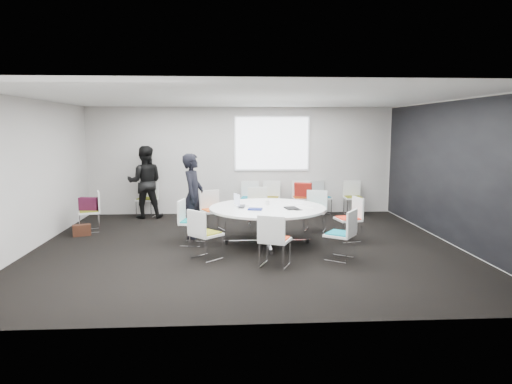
{
  "coord_description": "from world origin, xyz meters",
  "views": [
    {
      "loc": [
        -0.32,
        -8.51,
        2.25
      ],
      "look_at": [
        0.2,
        0.4,
        1.0
      ],
      "focal_mm": 32.0,
      "sensor_mm": 36.0,
      "label": 1
    }
  ],
  "objects": [
    {
      "name": "conference_table",
      "position": [
        0.41,
        0.21,
        0.54
      ],
      "size": [
        2.26,
        2.26,
        0.73
      ],
      "color": "silver",
      "rests_on": "ground"
    },
    {
      "name": "cup",
      "position": [
        0.43,
        0.47,
        0.78
      ],
      "size": [
        0.08,
        0.08,
        0.09
      ],
      "primitive_type": "cylinder",
      "color": "white",
      "rests_on": "conference_table"
    },
    {
      "name": "chair_ring_d",
      "position": [
        -0.69,
        1.42,
        0.28
      ],
      "size": [
        0.6,
        0.6,
        0.88
      ],
      "rotation": [
        0.0,
        0.0,
        3.57
      ],
      "color": "silver",
      "rests_on": "ground"
    },
    {
      "name": "laptop",
      "position": [
        -0.05,
        0.23,
        0.74
      ],
      "size": [
        0.25,
        0.35,
        0.03
      ],
      "primitive_type": "imported",
      "rotation": [
        0.0,
        0.0,
        1.45
      ],
      "color": "#333338",
      "rests_on": "conference_table"
    },
    {
      "name": "maroon_bag",
      "position": [
        -3.39,
        1.47,
        0.62
      ],
      "size": [
        0.42,
        0.2,
        0.28
      ],
      "primitive_type": "cube",
      "rotation": [
        0.0,
        0.0,
        -0.14
      ],
      "color": "#49132C",
      "rests_on": "chair_spare_left"
    },
    {
      "name": "chair_ring_a",
      "position": [
        2.06,
        0.33,
        0.28
      ],
      "size": [
        0.53,
        0.54,
        0.88
      ],
      "rotation": [
        0.0,
        0.0,
        1.77
      ],
      "color": "silver",
      "rests_on": "ground"
    },
    {
      "name": "tablet_folio",
      "position": [
        0.16,
        -0.08,
        0.74
      ],
      "size": [
        0.3,
        0.25,
        0.03
      ],
      "primitive_type": "cube",
      "rotation": [
        0.0,
        0.0,
        -0.2
      ],
      "color": "navy",
      "rests_on": "conference_table"
    },
    {
      "name": "chair_person_back",
      "position": [
        -2.44,
        3.17,
        0.28
      ],
      "size": [
        0.56,
        0.55,
        0.88
      ],
      "rotation": [
        0.0,
        0.0,
        2.89
      ],
      "color": "silver",
      "rests_on": "ground"
    },
    {
      "name": "chair_back_e",
      "position": [
        2.91,
        3.12,
        0.28
      ],
      "size": [
        0.47,
        0.46,
        0.88
      ],
      "rotation": [
        0.0,
        0.0,
        3.11
      ],
      "color": "silver",
      "rests_on": "ground"
    },
    {
      "name": "chair_ring_b",
      "position": [
        1.56,
        1.25,
        0.28
      ],
      "size": [
        0.59,
        0.58,
        0.88
      ],
      "rotation": [
        0.0,
        0.0,
        2.77
      ],
      "color": "silver",
      "rests_on": "ground"
    },
    {
      "name": "chair_ring_h",
      "position": [
        1.57,
        -0.98,
        0.28
      ],
      "size": [
        0.63,
        0.63,
        0.88
      ],
      "rotation": [
        0.0,
        0.0,
        7.25
      ],
      "color": "silver",
      "rests_on": "ground"
    },
    {
      "name": "chair_back_c",
      "position": [
        1.55,
        3.12,
        0.28
      ],
      "size": [
        0.46,
        0.45,
        0.88
      ],
      "rotation": [
        0.0,
        0.0,
        3.14
      ],
      "color": "silver",
      "rests_on": "ground"
    },
    {
      "name": "chair_spare_left",
      "position": [
        -3.37,
        1.47,
        0.28
      ],
      "size": [
        0.57,
        0.58,
        0.88
      ],
      "rotation": [
        0.0,
        0.0,
        1.89
      ],
      "color": "silver",
      "rests_on": "ground"
    },
    {
      "name": "brown_bag",
      "position": [
        -3.44,
        1.09,
        0.12
      ],
      "size": [
        0.39,
        0.28,
        0.24
      ],
      "primitive_type": "cube",
      "rotation": [
        0.0,
        0.0,
        0.37
      ],
      "color": "#3C1E13",
      "rests_on": "ground"
    },
    {
      "name": "chair_ring_c",
      "position": [
        0.34,
        1.88,
        0.28
      ],
      "size": [
        0.48,
        0.47,
        0.88
      ],
      "rotation": [
        0.0,
        0.0,
        3.18
      ],
      "color": "silver",
      "rests_on": "ground"
    },
    {
      "name": "person_main",
      "position": [
        -1.07,
        0.82,
        0.87
      ],
      "size": [
        0.53,
        0.7,
        1.74
      ],
      "primitive_type": "imported",
      "rotation": [
        0.0,
        0.0,
        1.39
      ],
      "color": "black",
      "rests_on": "ground"
    },
    {
      "name": "red_jacket",
      "position": [
        1.55,
        2.9,
        0.7
      ],
      "size": [
        0.47,
        0.31,
        0.36
      ],
      "primitive_type": "cube",
      "rotation": [
        0.17,
        0.0,
        -0.38
      ],
      "color": "maroon",
      "rests_on": "chair_back_c"
    },
    {
      "name": "room_shell",
      "position": [
        0.09,
        0.0,
        1.4
      ],
      "size": [
        8.08,
        7.08,
        2.88
      ],
      "color": "black",
      "rests_on": "ground"
    },
    {
      "name": "chair_back_b",
      "position": [
        0.74,
        3.17,
        0.28
      ],
      "size": [
        0.55,
        0.54,
        0.88
      ],
      "rotation": [
        0.0,
        0.0,
        2.91
      ],
      "color": "silver",
      "rests_on": "ground"
    },
    {
      "name": "chair_back_a",
      "position": [
        0.18,
        3.13,
        0.28
      ],
      "size": [
        0.53,
        0.52,
        0.88
      ],
      "rotation": [
        0.0,
        0.0,
        2.98
      ],
      "color": "silver",
      "rests_on": "ground"
    },
    {
      "name": "phone",
      "position": [
        0.96,
        -0.17,
        0.73
      ],
      "size": [
        0.16,
        0.12,
        0.01
      ],
      "primitive_type": "cube",
      "rotation": [
        0.0,
        0.0,
        0.42
      ],
      "color": "black",
      "rests_on": "conference_table"
    },
    {
      "name": "papers_front",
      "position": [
        1.13,
        0.03,
        0.73
      ],
      "size": [
        0.3,
        0.21,
        0.0
      ],
      "primitive_type": "cube",
      "rotation": [
        0.0,
        0.0,
        0.01
      ],
      "color": "silver",
      "rests_on": "conference_table"
    },
    {
      "name": "chair_back_d",
      "position": [
        2.06,
        3.16,
        0.28
      ],
      "size": [
        0.6,
        0.59,
        0.88
      ],
      "rotation": [
        0.0,
        0.0,
        3.55
      ],
      "color": "silver",
      "rests_on": "ground"
    },
    {
      "name": "projection_screen",
      "position": [
        0.8,
        3.46,
        1.85
      ],
      "size": [
        1.9,
        0.03,
        1.35
      ],
      "primitive_type": "cube",
      "color": "white",
      "rests_on": "room_shell"
    },
    {
      "name": "chair_ring_f",
      "position": [
        -0.74,
        -0.82,
        0.28
      ],
      "size": [
        0.64,
        0.64,
        0.88
      ],
      "rotation": [
        0.0,
        0.0,
        5.48
      ],
      "color": "silver",
      "rests_on": "ground"
    },
    {
      "name": "papers_right",
      "position": [
        0.98,
        0.53,
        0.73
      ],
      "size": [
        0.35,
        0.3,
        0.0
      ],
      "primitive_type": "cube",
      "rotation": [
        0.0,
        0.0,
        0.35
      ],
      "color": "white",
      "rests_on": "conference_table"
    },
    {
      "name": "laptop_lid",
      "position": [
        -0.18,
        0.34,
        0.86
      ],
      "size": [
        0.12,
        0.29,
        0.22
      ],
      "primitive_type": "cube",
      "rotation": [
        0.0,
        0.0,
        1.91
      ],
      "color": "silver",
      "rests_on": "conference_table"
    },
    {
      "name": "chair_ring_g",
      "position": [
        0.4,
        -1.3,
        0.28
      ],
      "size": [
        0.6,
        0.59,
        0.88
      ],
      "rotation": [
        0.0,
        0.0,
        5.88
      ],
      "color": "silver",
      "rests_on": "ground"
    },
    {
      "name": "chair_ring_e",
      "position": [
        -1.06,
        0.21,
        0.28
      ],
      "size": [
        0.53,
        0.54,
        0.88
      ],
      "rotation": [
        0.0,
        0.0,
        4.52
      ],
      "color": "silver",
      "rests_on": "ground"
    },
    {
      "name": "notebook_black",
      "position": [
        0.85,
        -0.0,
        0.74
      ],
      "size": [
        0.27,
        0.34,
        0.02
      ],
      "primitive_type": "cube",
      "rotation": [
        0.0,
        0.0,
        0.19
      ],
      "color": "black",
      "rests_on": "conference_table"
    },
    {
      "name": "person_back",
      "position": [
        -2.44,
        3.0,
        0.91
      ],
      "size": [
        0.94,
        0.77,
        1.82
      ],
      "primitive_type": "imported",
      "rotation": [
        0.0,
        0.0,
        3.24
      ],
      "color": "black",
      "rests_on": "ground"
    }
  ]
}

